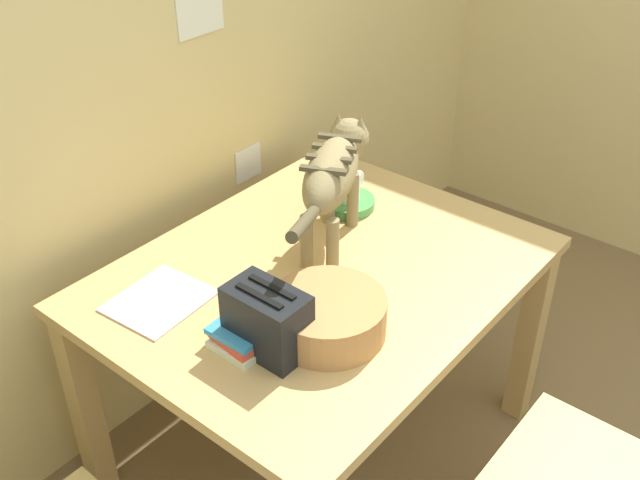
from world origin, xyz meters
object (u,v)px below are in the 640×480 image
object	(u,v)px
dining_table	(320,294)
magazine	(159,301)
toaster	(267,321)
book_stack	(251,331)
coffee_mug	(349,186)
cat	(334,171)
saucer_bowl	(347,203)
wicker_basket	(328,315)

from	to	relation	value
dining_table	magazine	world-z (taller)	magazine
magazine	toaster	world-z (taller)	toaster
magazine	book_stack	world-z (taller)	book_stack
magazine	book_stack	size ratio (longest dim) A/B	1.27
coffee_mug	toaster	xyz separation A→B (m)	(-0.66, -0.26, 0.01)
cat	saucer_bowl	bearing A→B (deg)	90.00
wicker_basket	toaster	world-z (taller)	toaster
magazine	book_stack	distance (m)	0.30
cat	coffee_mug	world-z (taller)	cat
wicker_basket	saucer_bowl	bearing A→B (deg)	32.96
dining_table	wicker_basket	bearing A→B (deg)	-136.52
coffee_mug	saucer_bowl	bearing A→B (deg)	180.00
coffee_mug	book_stack	xyz separation A→B (m)	(-0.66, -0.21, -0.05)
magazine	coffee_mug	bearing A→B (deg)	-11.60
cat	magazine	size ratio (longest dim) A/B	2.60
book_stack	toaster	world-z (taller)	toaster
cat	saucer_bowl	size ratio (longest dim) A/B	3.68
cat	toaster	xyz separation A→B (m)	(-0.48, -0.18, -0.15)
cat	coffee_mug	bearing A→B (deg)	89.51
dining_table	magazine	xyz separation A→B (m)	(-0.38, 0.24, 0.09)
book_stack	saucer_bowl	bearing A→B (deg)	17.35
dining_table	toaster	size ratio (longest dim) A/B	6.07
dining_table	wicker_basket	distance (m)	0.30
coffee_mug	toaster	world-z (taller)	toaster
cat	book_stack	size ratio (longest dim) A/B	3.31
dining_table	wicker_basket	world-z (taller)	wicker_basket
book_stack	toaster	bearing A→B (deg)	-86.08
coffee_mug	magazine	distance (m)	0.72
magazine	wicker_basket	world-z (taller)	wicker_basket
dining_table	cat	size ratio (longest dim) A/B	1.88
saucer_bowl	wicker_basket	size ratio (longest dim) A/B	0.60
dining_table	coffee_mug	xyz separation A→B (m)	(0.33, 0.15, 0.16)
dining_table	book_stack	xyz separation A→B (m)	(-0.34, -0.06, 0.11)
dining_table	book_stack	distance (m)	0.36
book_stack	magazine	bearing A→B (deg)	98.80
dining_table	cat	distance (m)	0.36
book_stack	toaster	size ratio (longest dim) A/B	0.98
toaster	coffee_mug	bearing A→B (deg)	21.53
coffee_mug	wicker_basket	world-z (taller)	coffee_mug
cat	book_stack	distance (m)	0.54
saucer_bowl	dining_table	bearing A→B (deg)	-154.97
dining_table	toaster	world-z (taller)	toaster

